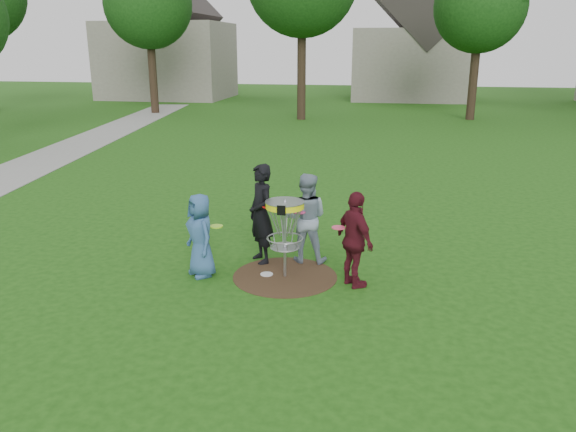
% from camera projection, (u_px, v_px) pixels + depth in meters
% --- Properties ---
extents(ground, '(100.00, 100.00, 0.00)m').
position_uv_depth(ground, '(285.00, 276.00, 9.66)').
color(ground, '#19470F').
rests_on(ground, ground).
extents(dirt_patch, '(1.80, 1.80, 0.01)m').
position_uv_depth(dirt_patch, '(285.00, 276.00, 9.66)').
color(dirt_patch, '#47331E').
rests_on(dirt_patch, ground).
extents(concrete_path, '(7.75, 39.92, 0.02)m').
position_uv_depth(concrete_path, '(35.00, 164.00, 18.86)').
color(concrete_path, '#9E9E99').
rests_on(concrete_path, ground).
extents(player_blue, '(0.82, 0.83, 1.45)m').
position_uv_depth(player_blue, '(200.00, 235.00, 9.53)').
color(player_blue, '#315888').
rests_on(player_blue, ground).
extents(player_black, '(0.74, 0.79, 1.82)m').
position_uv_depth(player_black, '(261.00, 214.00, 10.09)').
color(player_black, black).
rests_on(player_black, ground).
extents(player_grey, '(0.80, 0.63, 1.65)m').
position_uv_depth(player_grey, '(306.00, 218.00, 10.15)').
color(player_grey, '#7C8EA1').
rests_on(player_grey, ground).
extents(player_maroon, '(0.87, 0.99, 1.61)m').
position_uv_depth(player_maroon, '(355.00, 240.00, 9.06)').
color(player_maroon, '#50121D').
rests_on(player_maroon, ground).
extents(disc_on_grass, '(0.22, 0.22, 0.02)m').
position_uv_depth(disc_on_grass, '(267.00, 274.00, 9.73)').
color(disc_on_grass, white).
rests_on(disc_on_grass, ground).
extents(disc_golf_basket, '(0.66, 0.67, 1.38)m').
position_uv_depth(disc_golf_basket, '(285.00, 220.00, 9.37)').
color(disc_golf_basket, '#9EA0A5').
rests_on(disc_golf_basket, ground).
extents(held_discs, '(2.28, 0.90, 0.24)m').
position_uv_depth(held_discs, '(280.00, 218.00, 9.55)').
color(held_discs, '#99E719').
rests_on(held_discs, ground).
extents(house_row, '(44.50, 10.65, 11.62)m').
position_uv_depth(house_row, '(438.00, 41.00, 38.83)').
color(house_row, gray).
rests_on(house_row, ground).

